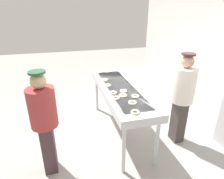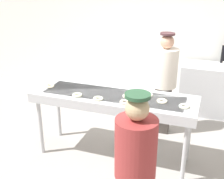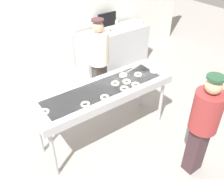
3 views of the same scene
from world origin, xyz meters
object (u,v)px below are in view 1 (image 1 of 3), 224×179
Objects in this scene: sugar_donut_1 at (116,98)px; sugar_donut_0 at (105,80)px; sugar_donut_3 at (107,85)px; sugar_donut_9 at (113,93)px; fryer_conveyor at (121,91)px; sugar_donut_2 at (107,71)px; sugar_donut_7 at (123,95)px; sugar_donut_5 at (135,112)px; sugar_donut_8 at (123,91)px; customer_waiting at (44,118)px; worker_baker at (182,93)px; sugar_donut_6 at (135,96)px; sugar_donut_4 at (132,102)px.

sugar_donut_0 is at bearing 178.59° from sugar_donut_1.
sugar_donut_1 is 0.56m from sugar_donut_3.
sugar_donut_3 is at bearing -178.19° from sugar_donut_9.
sugar_donut_3 is at bearing 179.82° from sugar_donut_1.
fryer_conveyor is 0.95m from sugar_donut_2.
sugar_donut_7 and sugar_donut_9 have the same top height.
sugar_donut_2 and sugar_donut_5 have the same top height.
sugar_donut_7 is 1.00× the size of sugar_donut_8.
customer_waiting reaches higher than sugar_donut_3.
sugar_donut_5 is at bearing 114.25° from worker_baker.
sugar_donut_2 and sugar_donut_3 have the same top height.
sugar_donut_8 is at bearing 138.10° from sugar_donut_1.
sugar_donut_6 is 0.08× the size of customer_waiting.
fryer_conveyor is 17.05× the size of sugar_donut_8.
sugar_donut_0 and sugar_donut_1 have the same top height.
sugar_donut_0 is 1.00× the size of sugar_donut_8.
sugar_donut_9 is at bearing 77.80° from worker_baker.
sugar_donut_4 is 1.00× the size of sugar_donut_7.
sugar_donut_7 is at bearing -111.58° from sugar_donut_6.
sugar_donut_7 is at bearing 15.74° from sugar_donut_3.
sugar_donut_6 is 0.38m from sugar_donut_9.
fryer_conveyor is 1.07m from worker_baker.
sugar_donut_0 is at bearing 179.28° from sugar_donut_9.
sugar_donut_3 is (-0.13, -0.22, 0.09)m from fryer_conveyor.
sugar_donut_4 is (0.65, -0.02, 0.09)m from fryer_conveyor.
sugar_donut_1 is at bearing -3.59° from sugar_donut_9.
sugar_donut_8 is (-0.17, 0.06, 0.00)m from sugar_donut_7.
customer_waiting reaches higher than sugar_donut_7.
sugar_donut_6 is (-0.49, 0.19, 0.00)m from sugar_donut_5.
worker_baker is at bearing 60.81° from sugar_donut_3.
sugar_donut_1 is 1.00× the size of sugar_donut_7.
fryer_conveyor is 0.22m from sugar_donut_8.
customer_waiting is at bearing -78.16° from sugar_donut_1.
sugar_donut_3 and sugar_donut_7 have the same top height.
worker_baker is (-0.13, 0.96, -0.02)m from sugar_donut_4.
sugar_donut_0 is 1.00× the size of sugar_donut_9.
sugar_donut_2 is 1.00× the size of sugar_donut_8.
worker_baker reaches higher than sugar_donut_1.
sugar_donut_2 is 0.83m from sugar_donut_3.
sugar_donut_2 is (-1.37, 0.19, 0.00)m from sugar_donut_1.
sugar_donut_4 and sugar_donut_9 have the same top height.
sugar_donut_3 is 0.39m from sugar_donut_8.
worker_baker is at bearing 33.45° from sugar_donut_2.
sugar_donut_9 is (0.02, -0.19, 0.00)m from sugar_donut_8.
sugar_donut_9 is at bearing 176.41° from sugar_donut_1.
sugar_donut_8 is 0.08× the size of customer_waiting.
sugar_donut_8 is at bearing 73.79° from worker_baker.
sugar_donut_0 and sugar_donut_4 have the same top height.
sugar_donut_8 is 0.08× the size of worker_baker.
sugar_donut_5 is (0.50, 0.13, 0.00)m from sugar_donut_1.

